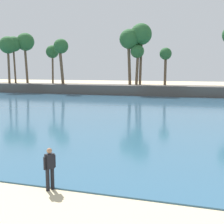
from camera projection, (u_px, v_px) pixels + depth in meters
The scene contains 3 objects.
sea at pixel (188, 98), 53.60m from camera, with size 220.00×87.58×0.06m, color #33607F.
palm_headland at pixel (172, 73), 57.76m from camera, with size 81.62×6.48×13.12m.
person_at_waterline at pixel (50, 168), 12.50m from camera, with size 0.32×0.51×1.67m.
Camera 1 is at (4.96, -2.40, 4.63)m, focal length 52.20 mm.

